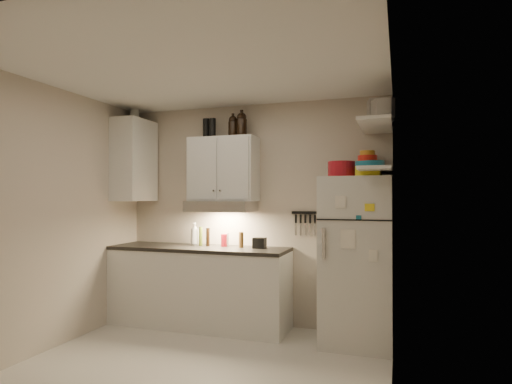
% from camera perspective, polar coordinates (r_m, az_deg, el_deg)
% --- Properties ---
extents(floor, '(3.20, 3.00, 0.02)m').
position_cam_1_polar(floor, '(4.00, -8.15, -22.81)').
color(floor, beige).
rests_on(floor, ground).
extents(ceiling, '(3.20, 3.00, 0.02)m').
position_cam_1_polar(ceiling, '(3.87, -8.08, 16.05)').
color(ceiling, silver).
rests_on(ceiling, ground).
extents(back_wall, '(3.20, 0.02, 2.60)m').
position_cam_1_polar(back_wall, '(5.10, -0.49, -2.90)').
color(back_wall, '#BCB0A0').
rests_on(back_wall, ground).
extents(left_wall, '(0.02, 3.00, 2.60)m').
position_cam_1_polar(left_wall, '(4.66, -26.15, -3.04)').
color(left_wall, '#BCB0A0').
rests_on(left_wall, ground).
extents(right_wall, '(0.02, 3.00, 2.60)m').
position_cam_1_polar(right_wall, '(3.32, 17.66, -4.04)').
color(right_wall, '#BCB0A0').
rests_on(right_wall, ground).
extents(base_cabinet, '(2.10, 0.60, 0.88)m').
position_cam_1_polar(base_cabinet, '(5.13, -7.61, -12.57)').
color(base_cabinet, silver).
rests_on(base_cabinet, floor).
extents(countertop, '(2.10, 0.62, 0.04)m').
position_cam_1_polar(countertop, '(5.06, -7.60, -7.46)').
color(countertop, black).
rests_on(countertop, base_cabinet).
extents(upper_cabinet, '(0.80, 0.33, 0.75)m').
position_cam_1_polar(upper_cabinet, '(5.05, -4.36, 3.03)').
color(upper_cabinet, silver).
rests_on(upper_cabinet, back_wall).
extents(side_cabinet, '(0.33, 0.55, 1.00)m').
position_cam_1_polar(side_cabinet, '(5.49, -15.93, 4.07)').
color(side_cabinet, silver).
rests_on(side_cabinet, left_wall).
extents(range_hood, '(0.76, 0.46, 0.12)m').
position_cam_1_polar(range_hood, '(4.98, -4.65, -1.92)').
color(range_hood, silver).
rests_on(range_hood, back_wall).
extents(fridge, '(0.70, 0.68, 1.70)m').
position_cam_1_polar(fridge, '(4.54, 13.30, -8.86)').
color(fridge, silver).
rests_on(fridge, floor).
extents(shelf_hi, '(0.30, 0.95, 0.03)m').
position_cam_1_polar(shelf_hi, '(4.40, 15.71, 8.54)').
color(shelf_hi, silver).
rests_on(shelf_hi, right_wall).
extents(shelf_lo, '(0.30, 0.95, 0.03)m').
position_cam_1_polar(shelf_lo, '(4.35, 15.73, 2.81)').
color(shelf_lo, silver).
rests_on(shelf_lo, right_wall).
extents(knife_strip, '(0.42, 0.02, 0.03)m').
position_cam_1_polar(knife_strip, '(4.89, 7.20, -2.75)').
color(knife_strip, black).
rests_on(knife_strip, back_wall).
extents(dutch_oven, '(0.34, 0.34, 0.16)m').
position_cam_1_polar(dutch_oven, '(4.41, 11.32, 2.99)').
color(dutch_oven, maroon).
rests_on(dutch_oven, fridge).
extents(book_stack, '(0.24, 0.29, 0.09)m').
position_cam_1_polar(book_stack, '(4.34, 14.83, 2.65)').
color(book_stack, yellow).
rests_on(book_stack, fridge).
extents(spice_jar, '(0.08, 0.08, 0.11)m').
position_cam_1_polar(spice_jar, '(4.50, 14.33, 2.65)').
color(spice_jar, silver).
rests_on(spice_jar, fridge).
extents(stock_pot, '(0.33, 0.33, 0.20)m').
position_cam_1_polar(stock_pot, '(4.69, 16.35, 9.38)').
color(stock_pot, silver).
rests_on(stock_pot, shelf_hi).
extents(tin_a, '(0.26, 0.24, 0.22)m').
position_cam_1_polar(tin_a, '(4.37, 16.21, 10.29)').
color(tin_a, '#AAAAAD').
rests_on(tin_a, shelf_hi).
extents(tin_b, '(0.22, 0.22, 0.17)m').
position_cam_1_polar(tin_b, '(4.13, 16.54, 10.55)').
color(tin_b, '#AAAAAD').
rests_on(tin_b, shelf_hi).
extents(bowl_teal, '(0.25, 0.25, 0.10)m').
position_cam_1_polar(bowl_teal, '(4.64, 15.26, 3.39)').
color(bowl_teal, '#16637D').
rests_on(bowl_teal, shelf_lo).
extents(bowl_orange, '(0.20, 0.20, 0.06)m').
position_cam_1_polar(bowl_orange, '(4.67, 14.63, 4.35)').
color(bowl_orange, red).
rests_on(bowl_orange, bowl_teal).
extents(bowl_yellow, '(0.16, 0.16, 0.05)m').
position_cam_1_polar(bowl_yellow, '(4.67, 14.63, 5.03)').
color(bowl_yellow, orange).
rests_on(bowl_yellow, bowl_orange).
extents(plates, '(0.35, 0.35, 0.07)m').
position_cam_1_polar(plates, '(4.29, 14.87, 3.51)').
color(plates, '#16637D').
rests_on(plates, shelf_lo).
extents(growler_a, '(0.14, 0.14, 0.26)m').
position_cam_1_polar(growler_a, '(5.09, -3.09, 8.74)').
color(growler_a, black).
rests_on(growler_a, upper_cabinet).
extents(growler_b, '(0.16, 0.16, 0.29)m').
position_cam_1_polar(growler_b, '(5.03, -1.93, 9.01)').
color(growler_b, black).
rests_on(growler_b, upper_cabinet).
extents(thermos_a, '(0.08, 0.08, 0.23)m').
position_cam_1_polar(thermos_a, '(5.16, -5.83, 8.45)').
color(thermos_a, black).
rests_on(thermos_a, upper_cabinet).
extents(thermos_b, '(0.11, 0.11, 0.25)m').
position_cam_1_polar(thermos_b, '(5.27, -6.63, 8.34)').
color(thermos_b, black).
rests_on(thermos_b, upper_cabinet).
extents(side_jar, '(0.12, 0.12, 0.15)m').
position_cam_1_polar(side_jar, '(5.68, -15.89, 9.78)').
color(side_jar, silver).
rests_on(side_jar, side_cabinet).
extents(soap_bottle, '(0.12, 0.12, 0.30)m').
position_cam_1_polar(soap_bottle, '(5.20, -8.16, -5.38)').
color(soap_bottle, silver).
rests_on(soap_bottle, countertop).
extents(pepper_mill, '(0.07, 0.07, 0.18)m').
position_cam_1_polar(pepper_mill, '(4.92, -2.00, -6.38)').
color(pepper_mill, brown).
rests_on(pepper_mill, countertop).
extents(oil_bottle, '(0.06, 0.06, 0.22)m').
position_cam_1_polar(oil_bottle, '(5.15, -7.38, -5.87)').
color(oil_bottle, '#546719').
rests_on(oil_bottle, countertop).
extents(vinegar_bottle, '(0.06, 0.06, 0.21)m').
position_cam_1_polar(vinegar_bottle, '(5.08, -6.44, -5.99)').
color(vinegar_bottle, black).
rests_on(vinegar_bottle, countertop).
extents(clear_bottle, '(0.07, 0.07, 0.15)m').
position_cam_1_polar(clear_bottle, '(5.07, -3.93, -6.34)').
color(clear_bottle, silver).
rests_on(clear_bottle, countertop).
extents(red_jar, '(0.09, 0.09, 0.15)m').
position_cam_1_polar(red_jar, '(5.03, -4.29, -6.44)').
color(red_jar, maroon).
rests_on(red_jar, countertop).
extents(caddy, '(0.14, 0.11, 0.12)m').
position_cam_1_polar(caddy, '(4.84, 0.47, -6.82)').
color(caddy, black).
rests_on(caddy, countertop).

